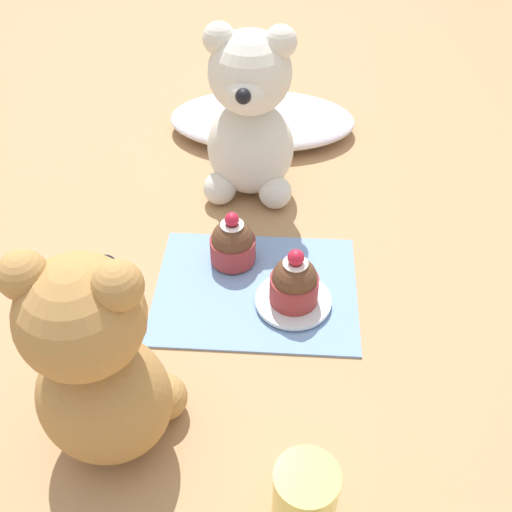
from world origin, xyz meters
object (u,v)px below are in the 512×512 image
at_px(teddy_bear_cream, 250,119).
at_px(cupcake_near_tan_bear, 294,282).
at_px(cupcake_near_cream_bear, 233,243).
at_px(saucer_plate, 293,300).
at_px(teddy_bear_tan, 98,367).
at_px(juice_glass, 305,496).

relative_size(teddy_bear_cream, cupcake_near_tan_bear, 3.20).
relative_size(cupcake_near_cream_bear, saucer_plate, 0.81).
bearing_deg(teddy_bear_tan, teddy_bear_cream, -98.89).
distance_m(teddy_bear_tan, juice_glass, 0.20).
relative_size(teddy_bear_tan, cupcake_near_tan_bear, 3.12).
bearing_deg(cupcake_near_tan_bear, teddy_bear_cream, 106.27).
xyz_separation_m(teddy_bear_tan, cupcake_near_tan_bear, (0.17, 0.18, -0.07)).
height_order(saucer_plate, cupcake_near_tan_bear, cupcake_near_tan_bear).
relative_size(teddy_bear_cream, cupcake_near_cream_bear, 3.32).
xyz_separation_m(teddy_bear_cream, juice_glass, (0.08, -0.47, -0.08)).
relative_size(saucer_plate, cupcake_near_tan_bear, 1.18).
bearing_deg(juice_glass, cupcake_near_cream_bear, 105.78).
bearing_deg(juice_glass, saucer_plate, 92.92).
height_order(cupcake_near_cream_bear, saucer_plate, cupcake_near_cream_bear).
distance_m(teddy_bear_cream, juice_glass, 0.48).
distance_m(cupcake_near_cream_bear, juice_glass, 0.33).
relative_size(teddy_bear_cream, teddy_bear_tan, 1.02).
bearing_deg(cupcake_near_tan_bear, juice_glass, -87.08).
bearing_deg(saucer_plate, teddy_bear_cream, 106.27).
bearing_deg(cupcake_near_cream_bear, teddy_bear_tan, -109.69).
bearing_deg(cupcake_near_cream_bear, juice_glass, -74.22).
distance_m(saucer_plate, juice_glass, 0.25).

